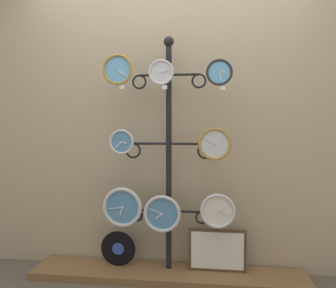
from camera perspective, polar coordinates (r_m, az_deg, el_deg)
The scene contains 16 objects.
shop_wall at distance 2.80m, azimuth 0.53°, elevation 6.71°, with size 4.40×0.04×2.80m.
low_shelf at distance 2.84m, azimuth -0.03°, elevation -21.77°, with size 2.20×0.36×0.06m.
display_stand at distance 2.67m, azimuth 0.13°, elevation -6.03°, with size 0.72×0.33×1.94m.
clock_top_left at distance 2.65m, azimuth -8.76°, elevation 12.70°, with size 0.24×0.04×0.24m.
clock_top_center at distance 2.58m, azimuth -1.19°, elevation 12.38°, with size 0.20×0.04×0.20m.
clock_top_right at distance 2.54m, azimuth 8.92°, elevation 12.22°, with size 0.20×0.04×0.20m.
clock_middle_left at distance 2.63m, azimuth -8.06°, elevation 0.37°, with size 0.20×0.04×0.20m.
clock_middle_right at distance 2.51m, azimuth 8.14°, elevation 0.00°, with size 0.25×0.04×0.25m.
clock_bottom_left at distance 2.68m, azimuth -7.95°, elevation -10.84°, with size 0.32×0.04×0.32m.
clock_bottom_center at distance 2.64m, azimuth -1.02°, elevation -12.04°, with size 0.30×0.04×0.30m.
clock_bottom_right at distance 2.61m, azimuth 8.65°, elevation -11.46°, with size 0.27×0.04×0.27m.
vinyl_record at distance 2.89m, azimuth -8.68°, elevation -17.57°, with size 0.29×0.01×0.29m.
picture_frame at distance 2.78m, azimuth 8.56°, elevation -17.85°, with size 0.46×0.02×0.34m.
price_tag_upper at distance 2.62m, azimuth -8.04°, elevation 9.80°, with size 0.04×0.00×0.03m.
price_tag_mid at distance 2.56m, azimuth -0.59°, elevation 9.84°, with size 0.04×0.00×0.03m.
price_tag_lower at distance 2.52m, azimuth 9.53°, elevation 9.60°, with size 0.04×0.00×0.03m.
Camera 1 is at (0.32, -2.21, 1.22)m, focal length 35.00 mm.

